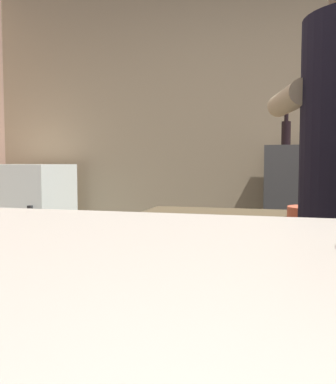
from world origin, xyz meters
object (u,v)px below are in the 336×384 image
Objects in this scene: bottle_vinegar at (317,130)px; bottle_hot_sauce at (326,134)px; mini_fridge at (29,232)px; mixing_bowl at (311,213)px; bottle_olive_oil at (286,132)px.

bottle_hot_sauce is (0.07, 0.06, -0.02)m from bottle_vinegar.
mini_fridge is 2.41m from bottle_hot_sauce.
bottle_hot_sauce reaches higher than mixing_bowl.
bottle_vinegar is (2.21, 0.14, 0.79)m from mini_fridge.
bottle_olive_oil is at bearing 5.50° from mini_fridge.
bottle_olive_oil reaches higher than mixing_bowl.
mini_fridge is 6.05× the size of mixing_bowl.
bottle_hot_sauce is at bearing 41.37° from bottle_vinegar.
bottle_olive_oil reaches higher than bottle_hot_sauce.
bottle_olive_oil is 1.23× the size of bottle_hot_sauce.
bottle_vinegar reaches higher than mini_fridge.
bottle_vinegar is 0.09m from bottle_hot_sauce.
bottle_vinegar is (0.12, 1.33, 0.43)m from mixing_bowl.
bottle_olive_oil is at bearing 93.73° from mixing_bowl.
mixing_bowl is at bearing -97.56° from bottle_hot_sauce.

